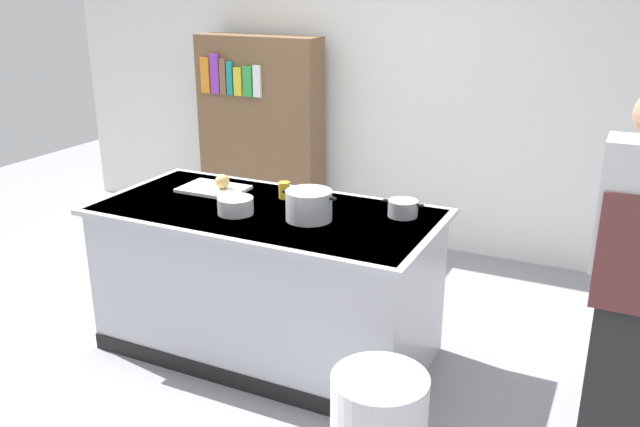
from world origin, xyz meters
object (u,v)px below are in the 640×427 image
object	(u,v)px
person_chef	(635,269)
onion	(222,182)
sauce_pan	(403,208)
stock_pot	(309,205)
juice_cup	(284,190)
mixing_bowl	(236,206)
bookshelf	(260,136)

from	to	relation	value
person_chef	onion	bearing A→B (deg)	98.01
onion	sauce_pan	world-z (taller)	onion
stock_pot	juice_cup	world-z (taller)	stock_pot
mixing_bowl	onion	bearing A→B (deg)	133.33
juice_cup	onion	bearing A→B (deg)	-172.87
mixing_bowl	juice_cup	distance (m)	0.38
stock_pot	sauce_pan	bearing A→B (deg)	31.93
onion	mixing_bowl	distance (m)	0.43
mixing_bowl	person_chef	bearing A→B (deg)	2.88
bookshelf	stock_pot	bearing A→B (deg)	-52.78
mixing_bowl	bookshelf	size ratio (longest dim) A/B	0.12
mixing_bowl	person_chef	world-z (taller)	person_chef
sauce_pan	person_chef	xyz separation A→B (m)	(1.18, -0.26, -0.03)
onion	juice_cup	distance (m)	0.41
sauce_pan	mixing_bowl	world-z (taller)	mixing_bowl
onion	stock_pot	distance (m)	0.74
onion	sauce_pan	distance (m)	1.15
sauce_pan	juice_cup	bearing A→B (deg)	-179.75
stock_pot	mixing_bowl	size ratio (longest dim) A/B	1.59
sauce_pan	person_chef	world-z (taller)	person_chef
onion	bookshelf	size ratio (longest dim) A/B	0.05
mixing_bowl	bookshelf	xyz separation A→B (m)	(-0.99, 1.93, -0.09)
stock_pot	onion	bearing A→B (deg)	162.60
bookshelf	sauce_pan	bearing A→B (deg)	-40.41
stock_pot	bookshelf	size ratio (longest dim) A/B	0.19
stock_pot	mixing_bowl	bearing A→B (deg)	-167.69
juice_cup	bookshelf	xyz separation A→B (m)	(-1.10, 1.57, -0.10)
sauce_pan	bookshelf	distance (m)	2.42
stock_pot	person_chef	bearing A→B (deg)	0.44
onion	stock_pot	bearing A→B (deg)	-17.40
person_chef	stock_pot	bearing A→B (deg)	103.57
stock_pot	person_chef	distance (m)	1.63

